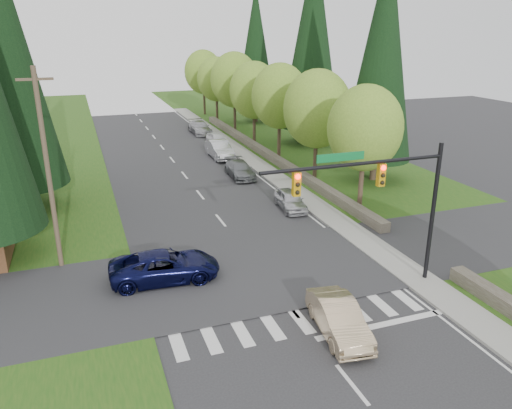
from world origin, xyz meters
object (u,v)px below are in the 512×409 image
parked_car_c (220,149)px  parked_car_e (200,128)px  sedan_champagne (339,318)px  parked_car_a (290,200)px  parked_car_b (240,169)px  suv_navy (165,266)px  parked_car_d (217,139)px

parked_car_c → parked_car_e: parked_car_c is taller
sedan_champagne → parked_car_e: size_ratio=0.86×
parked_car_a → parked_car_b: size_ratio=0.85×
suv_navy → parked_car_d: size_ratio=1.34×
suv_navy → parked_car_b: suv_navy is taller
parked_car_d → sedan_champagne: bearing=-99.3°
parked_car_b → parked_car_e: bearing=88.7°
parked_car_d → parked_car_e: (-0.25, 6.56, 0.04)m
suv_navy → parked_car_c: size_ratio=1.07×
sedan_champagne → parked_car_e: (4.33, 41.12, 0.02)m
sedan_champagne → parked_car_e: 41.35m
parked_car_a → parked_car_d: parked_car_d is taller
parked_car_c → sedan_champagne: bearing=-96.9°
parked_car_a → parked_car_d: size_ratio=0.96×
parked_car_c → parked_car_d: bearing=76.8°
suv_navy → parked_car_e: bearing=-12.7°
parked_car_d → parked_car_c: bearing=-104.7°
parked_car_a → parked_car_e: parked_car_e is taller
sedan_champagne → parked_car_e: parked_car_e is taller
parked_car_d → parked_car_a: bearing=-93.3°
parked_car_b → parked_car_d: (1.40, 12.00, 0.03)m
sedan_champagne → parked_car_d: size_ratio=1.08×
suv_navy → parked_car_e: size_ratio=1.07×
parked_car_c → parked_car_e: bearing=85.1°
parked_car_b → parked_car_c: parked_car_c is taller
parked_car_d → parked_car_e: bearing=90.4°
sedan_champagne → suv_navy: size_ratio=0.80×
parked_car_b → suv_navy: bearing=-117.3°
suv_navy → parked_car_a: bearing=-49.7°
sedan_champagne → parked_car_d: (4.58, 34.57, -0.03)m
parked_car_a → parked_car_e: bearing=94.9°
parked_car_b → parked_car_a: bearing=-82.1°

